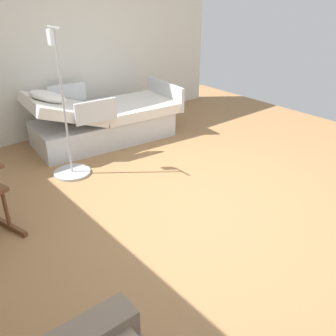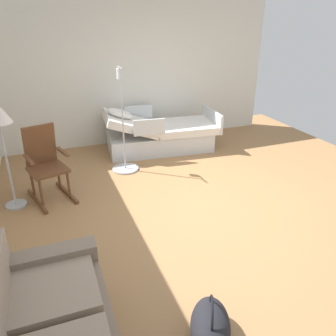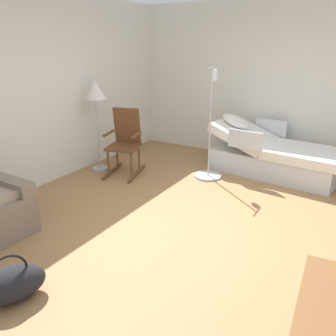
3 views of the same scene
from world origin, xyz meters
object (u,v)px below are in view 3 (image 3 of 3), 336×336
at_px(iv_pole, 209,162).
at_px(floor_lamp, 96,96).
at_px(rocking_chair, 125,143).
at_px(hospital_bed, 275,157).
at_px(duffel_bag, 11,284).

bearing_deg(iv_pole, floor_lamp, 109.99).
relative_size(rocking_chair, iv_pole, 0.62).
xyz_separation_m(hospital_bed, iv_pole, (-0.66, 0.86, -0.04)).
distance_m(rocking_chair, iv_pole, 1.37).
relative_size(floor_lamp, duffel_bag, 2.30).
bearing_deg(iv_pole, rocking_chair, 112.42).
bearing_deg(floor_lamp, hospital_bed, -63.44).
relative_size(hospital_bed, iv_pole, 1.30).
bearing_deg(floor_lamp, rocking_chair, -76.96).
bearing_deg(rocking_chair, duffel_bag, -160.51).
bearing_deg(duffel_bag, hospital_bed, -14.47).
height_order(hospital_bed, duffel_bag, hospital_bed).
height_order(hospital_bed, rocking_chair, rocking_chair).
bearing_deg(duffel_bag, rocking_chair, 19.49).
relative_size(rocking_chair, floor_lamp, 0.71).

